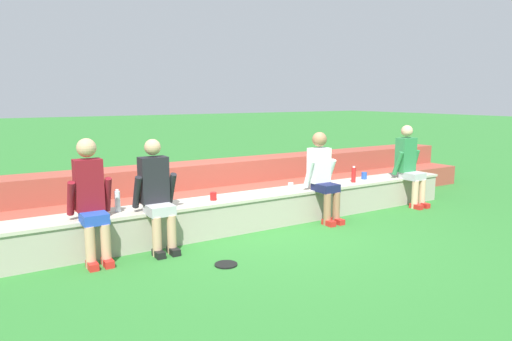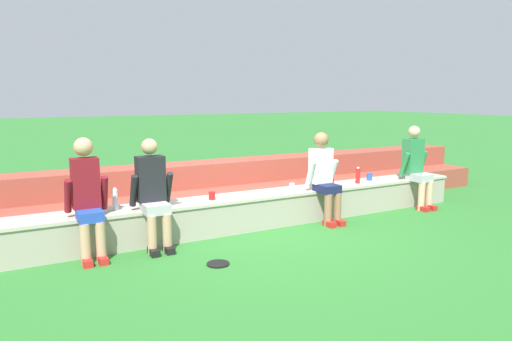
% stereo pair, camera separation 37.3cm
% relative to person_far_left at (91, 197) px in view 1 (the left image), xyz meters
% --- Properties ---
extents(ground_plane, '(80.00, 80.00, 0.00)m').
position_rel_person_far_left_xyz_m(ground_plane, '(2.29, -0.02, -0.75)').
color(ground_plane, '#2D752D').
extents(stone_seating_wall, '(7.58, 0.56, 0.48)m').
position_rel_person_far_left_xyz_m(stone_seating_wall, '(2.29, 0.24, -0.49)').
color(stone_seating_wall, '#A8A08E').
rests_on(stone_seating_wall, ground).
extents(brick_bleachers, '(10.97, 1.26, 0.77)m').
position_rel_person_far_left_xyz_m(brick_bleachers, '(2.29, 1.52, -0.42)').
color(brick_bleachers, '#9C4536').
rests_on(brick_bleachers, ground).
extents(person_far_left, '(0.49, 0.57, 1.41)m').
position_rel_person_far_left_xyz_m(person_far_left, '(0.00, 0.00, 0.00)').
color(person_far_left, tan).
rests_on(person_far_left, ground).
extents(person_left_of_center, '(0.52, 0.56, 1.37)m').
position_rel_person_far_left_xyz_m(person_left_of_center, '(0.77, -0.02, -0.03)').
color(person_left_of_center, tan).
rests_on(person_left_of_center, ground).
extents(person_center, '(0.50, 0.57, 1.35)m').
position_rel_person_far_left_xyz_m(person_center, '(3.36, -0.04, -0.03)').
color(person_center, '#996B4C').
rests_on(person_center, ground).
extents(person_right_of_center, '(0.51, 0.56, 1.39)m').
position_rel_person_far_left_xyz_m(person_right_of_center, '(5.30, -0.04, -0.02)').
color(person_right_of_center, '#DBAD89').
rests_on(person_right_of_center, ground).
extents(water_bottle_near_left, '(0.07, 0.07, 0.28)m').
position_rel_person_far_left_xyz_m(water_bottle_near_left, '(0.36, 0.25, -0.14)').
color(water_bottle_near_left, silver).
rests_on(water_bottle_near_left, stone_seating_wall).
extents(water_bottle_mid_right, '(0.08, 0.08, 0.25)m').
position_rel_person_far_left_xyz_m(water_bottle_mid_right, '(3.72, 0.23, -0.15)').
color(water_bottle_mid_right, red).
rests_on(water_bottle_mid_right, stone_seating_wall).
extents(water_bottle_near_right, '(0.07, 0.07, 0.27)m').
position_rel_person_far_left_xyz_m(water_bottle_near_right, '(4.21, 0.18, -0.14)').
color(water_bottle_near_right, red).
rests_on(water_bottle_near_right, stone_seating_wall).
extents(plastic_cup_left_end, '(0.09, 0.09, 0.11)m').
position_rel_person_far_left_xyz_m(plastic_cup_left_end, '(1.65, 0.21, -0.21)').
color(plastic_cup_left_end, red).
rests_on(plastic_cup_left_end, stone_seating_wall).
extents(plastic_cup_middle, '(0.09, 0.09, 0.12)m').
position_rel_person_far_left_xyz_m(plastic_cup_middle, '(4.57, 0.30, -0.21)').
color(plastic_cup_middle, blue).
rests_on(plastic_cup_middle, stone_seating_wall).
extents(plastic_cup_right_end, '(0.08, 0.08, 0.11)m').
position_rel_person_far_left_xyz_m(plastic_cup_right_end, '(2.96, 0.22, -0.21)').
color(plastic_cup_right_end, white).
rests_on(plastic_cup_right_end, stone_seating_wall).
extents(frisbee, '(0.26, 0.26, 0.02)m').
position_rel_person_far_left_xyz_m(frisbee, '(1.21, -0.94, -0.74)').
color(frisbee, black).
rests_on(frisbee, ground).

